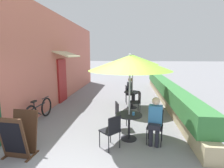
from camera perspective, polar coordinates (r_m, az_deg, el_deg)
The scene contains 16 objects.
cafe_facade_wall at distance 9.40m, azimuth -16.08°, elevation 7.78°, with size 0.98×11.51×4.20m.
planter_hedge at distance 9.10m, azimuth 17.18°, elevation -2.18°, with size 0.60×10.51×1.01m.
patio_table_near at distance 4.93m, azimuth 5.57°, elevation -12.21°, with size 0.71×0.71×0.72m.
patio_umbrella_near at distance 4.58m, azimuth 5.90°, elevation 6.89°, with size 2.17×2.17×2.36m.
cafe_chair_near_left at distance 4.89m, azimuth 13.94°, elevation -12.41°, with size 0.48×0.48×0.87m.
seated_patron_near_left at distance 4.73m, azimuth 13.90°, elevation -10.99°, with size 0.40×0.46×1.25m.
cafe_chair_near_right at distance 5.53m, azimuth 2.73°, elevation -9.51°, with size 0.50×0.50×0.87m.
cafe_chair_near_back at distance 4.42m, azimuth -0.12°, elevation -14.55°, with size 0.57×0.57×0.87m.
coffee_cup_near at distance 4.78m, azimuth 7.02°, elevation -9.54°, with size 0.07×0.07×0.09m.
patio_table_mid at distance 7.73m, azimuth 6.60°, elevation -4.13°, with size 0.71×0.71×0.72m.
patio_umbrella_mid at distance 7.51m, azimuth 6.83°, elevation 7.92°, with size 2.17×2.17×2.36m.
cafe_chair_mid_left at distance 7.07m, azimuth 8.07°, elevation -5.32°, with size 0.45×0.45×0.87m.
cafe_chair_mid_right at distance 8.39m, azimuth 5.36°, elevation -2.90°, with size 0.45×0.45×0.87m.
seated_patron_mid_right at distance 8.37m, azimuth 6.14°, elevation -1.75°, with size 0.44×0.37×1.25m.
bicycle_leaning at distance 6.73m, azimuth -22.70°, elevation -8.07°, with size 0.12×1.74×0.81m.
menu_board at distance 4.68m, azimuth -28.09°, elevation -14.47°, with size 0.68×0.67×1.02m.
Camera 1 is at (0.98, -3.09, 2.33)m, focal length 28.00 mm.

